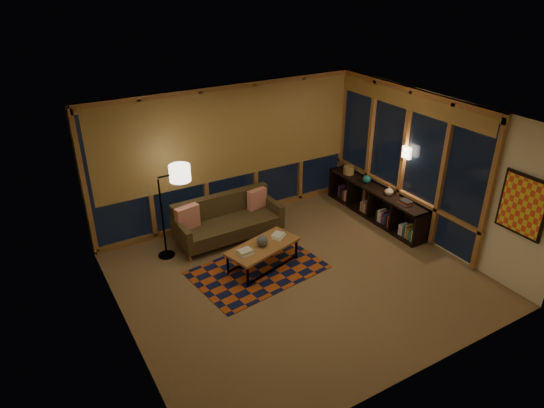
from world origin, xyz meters
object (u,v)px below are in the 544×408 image
bookshelf (375,203)px  coffee_table (263,256)px  sofa (229,220)px  floor_lamp (162,214)px

bookshelf → coffee_table: bearing=-171.5°
sofa → bookshelf: (2.92, -0.69, -0.08)m
sofa → floor_lamp: bearing=176.6°
bookshelf → floor_lamp: bearing=169.9°
floor_lamp → sofa: bearing=-3.3°
coffee_table → floor_lamp: 1.85m
sofa → coffee_table: bearing=-86.2°
bookshelf → sofa: bearing=166.7°
coffee_table → bookshelf: 2.86m
floor_lamp → bookshelf: 4.23m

